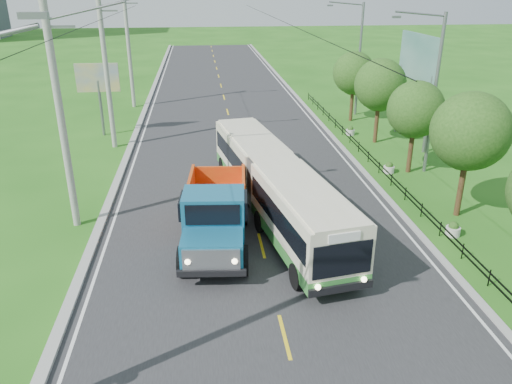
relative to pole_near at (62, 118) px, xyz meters
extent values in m
plane|color=#225E16|center=(8.26, -9.00, -5.09)|extent=(240.00, 240.00, 0.00)
cube|color=#28282B|center=(8.26, 11.00, -5.08)|extent=(14.00, 120.00, 0.02)
cube|color=#9E9E99|center=(1.06, 11.00, -5.02)|extent=(0.40, 120.00, 0.15)
cube|color=#9E9E99|center=(15.41, 11.00, -5.04)|extent=(0.30, 120.00, 0.10)
cube|color=silver|center=(1.61, 11.00, -5.07)|extent=(0.12, 120.00, 0.00)
cube|color=silver|center=(14.91, 11.00, -5.07)|extent=(0.12, 120.00, 0.00)
cube|color=yellow|center=(8.26, -9.00, -5.07)|extent=(0.12, 2.20, 0.00)
cube|color=black|center=(16.26, 5.00, -4.79)|extent=(0.04, 40.00, 0.60)
cube|color=slate|center=(3.06, -12.00, 4.81)|extent=(0.50, 0.18, 0.12)
cylinder|color=gray|center=(-0.04, 0.00, -0.09)|extent=(0.32, 0.32, 10.00)
cube|color=slate|center=(0.46, 0.00, 3.71)|extent=(1.20, 0.10, 0.10)
cylinder|color=gray|center=(-0.04, 12.00, -0.09)|extent=(0.32, 0.32, 10.00)
cube|color=slate|center=(0.46, 12.00, 3.71)|extent=(1.20, 0.10, 0.10)
cylinder|color=gray|center=(-0.04, 24.00, -0.09)|extent=(0.32, 0.32, 10.00)
cube|color=slate|center=(0.46, 24.00, 3.71)|extent=(1.20, 0.10, 0.10)
cylinder|color=#382314|center=(18.06, -1.00, -3.41)|extent=(0.28, 0.28, 3.36)
sphere|color=#1D4714|center=(18.06, -1.00, -0.89)|extent=(3.60, 3.60, 3.60)
sphere|color=#1D4714|center=(18.26, -0.50, -1.61)|extent=(2.64, 2.64, 2.64)
cylinder|color=#382314|center=(18.06, 5.00, -3.58)|extent=(0.28, 0.28, 3.02)
sphere|color=#1D4714|center=(18.06, 5.00, -1.31)|extent=(3.24, 3.24, 3.24)
sphere|color=#1D4714|center=(18.26, 5.50, -1.96)|extent=(2.38, 2.38, 2.38)
cylinder|color=#382314|center=(18.06, 11.00, -3.47)|extent=(0.28, 0.28, 3.25)
sphere|color=#1D4714|center=(18.06, 11.00, -1.03)|extent=(3.48, 3.48, 3.48)
sphere|color=#1D4714|center=(18.26, 11.50, -1.73)|extent=(2.55, 2.55, 2.55)
cylinder|color=#382314|center=(18.06, 17.00, -3.55)|extent=(0.28, 0.28, 3.08)
sphere|color=#1D4714|center=(18.06, 17.00, -1.24)|extent=(3.30, 3.30, 3.30)
sphere|color=#1D4714|center=(18.26, 17.50, -1.90)|extent=(2.42, 2.42, 2.42)
cylinder|color=slate|center=(19.06, 5.00, -0.59)|extent=(0.20, 0.20, 9.00)
cylinder|color=slate|center=(17.66, 5.00, 3.81)|extent=(2.80, 0.10, 0.34)
cube|color=slate|center=(16.36, 5.00, 3.66)|extent=(0.45, 0.16, 0.12)
cylinder|color=slate|center=(19.06, 19.00, -0.59)|extent=(0.20, 0.20, 9.00)
cylinder|color=slate|center=(17.66, 19.00, 3.81)|extent=(2.80, 0.10, 0.34)
cube|color=slate|center=(16.36, 19.00, 3.66)|extent=(0.45, 0.16, 0.12)
cylinder|color=silver|center=(16.86, -3.00, -4.89)|extent=(0.64, 0.64, 0.40)
sphere|color=#1D4714|center=(16.86, -3.00, -4.64)|extent=(0.44, 0.44, 0.44)
cylinder|color=silver|center=(16.86, 5.00, -4.89)|extent=(0.64, 0.64, 0.40)
sphere|color=#1D4714|center=(16.86, 5.00, -4.64)|extent=(0.44, 0.44, 0.44)
cylinder|color=silver|center=(16.86, 13.00, -4.89)|extent=(0.64, 0.64, 0.40)
sphere|color=#1D4714|center=(16.86, 13.00, -4.64)|extent=(0.44, 0.44, 0.44)
cylinder|color=slate|center=(-1.24, 15.00, -3.09)|extent=(0.20, 0.20, 4.00)
cube|color=yellow|center=(-1.24, 15.00, -0.89)|extent=(3.00, 0.15, 2.00)
cylinder|color=slate|center=(20.56, 8.50, -2.59)|extent=(0.24, 0.24, 5.00)
cylinder|color=slate|center=(20.56, 13.50, -2.59)|extent=(0.24, 0.24, 5.00)
cube|color=#144C47|center=(20.56, 11.00, 0.71)|extent=(0.20, 6.00, 3.00)
cube|color=#338033|center=(9.86, -3.91, -4.33)|extent=(3.58, 7.51, 0.53)
cube|color=beige|center=(9.86, -3.91, -3.14)|extent=(3.58, 7.51, 1.86)
cube|color=black|center=(9.86, -3.91, -3.13)|extent=(3.52, 6.95, 0.91)
cube|color=#338033|center=(8.53, 3.91, -4.33)|extent=(3.50, 7.04, 0.53)
cube|color=beige|center=(8.53, 3.91, -3.14)|extent=(3.50, 7.04, 1.86)
cube|color=black|center=(8.53, 3.91, -3.13)|extent=(3.44, 6.48, 0.91)
cube|color=#4C4C4C|center=(9.18, 0.12, -3.40)|extent=(2.39, 1.33, 2.29)
cube|color=black|center=(10.47, -7.49, -3.30)|extent=(2.14, 0.42, 1.25)
cylinder|color=black|center=(9.17, -6.32, -4.59)|extent=(0.47, 1.04, 1.00)
cylinder|color=black|center=(11.31, -5.96, -4.59)|extent=(0.47, 1.04, 1.00)
cylinder|color=black|center=(8.38, -1.68, -4.59)|extent=(0.47, 1.04, 1.00)
cylinder|color=black|center=(10.52, -1.31, -4.59)|extent=(0.47, 1.04, 1.00)
cylinder|color=black|center=(7.83, 1.55, -4.59)|extent=(0.47, 1.04, 1.00)
cylinder|color=black|center=(9.97, 1.91, -4.59)|extent=(0.47, 1.04, 1.00)
cylinder|color=black|center=(7.09, 5.91, -4.59)|extent=(0.47, 1.04, 1.00)
cylinder|color=black|center=(9.24, 6.27, -4.59)|extent=(0.47, 1.04, 1.00)
cube|color=#166085|center=(6.13, -5.27, -3.89)|extent=(2.43, 1.73, 1.10)
cube|color=#166085|center=(6.27, -3.64, -3.34)|extent=(2.55, 1.96, 2.19)
cube|color=black|center=(6.27, -3.64, -2.79)|extent=(2.77, 1.65, 0.77)
cube|color=black|center=(6.35, -2.76, -4.38)|extent=(1.66, 6.65, 0.27)
cube|color=#C04F12|center=(6.51, -0.91, -3.29)|extent=(2.80, 3.49, 1.43)
cylinder|color=black|center=(5.00, -4.96, -4.49)|extent=(0.49, 1.23, 1.21)
cylinder|color=black|center=(7.29, -5.16, -4.49)|extent=(0.49, 1.23, 1.21)
cylinder|color=black|center=(5.38, -0.59, -4.49)|extent=(0.49, 1.23, 1.21)
cylinder|color=black|center=(7.67, -0.79, -4.49)|extent=(0.49, 1.23, 1.21)
camera|label=1|loc=(5.91, -21.67, 5.35)|focal=35.00mm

